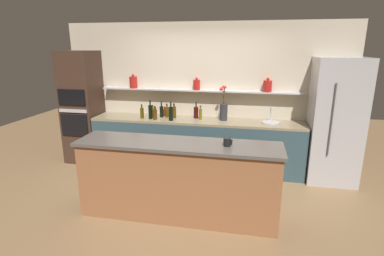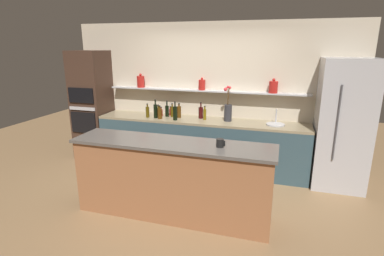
{
  "view_description": "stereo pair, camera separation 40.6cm",
  "coord_description": "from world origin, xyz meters",
  "px_view_note": "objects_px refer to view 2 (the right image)",
  "views": [
    {
      "loc": [
        0.88,
        -3.85,
        2.19
      ],
      "look_at": [
        0.02,
        0.42,
        0.99
      ],
      "focal_mm": 28.0,
      "sensor_mm": 36.0,
      "label": 1
    },
    {
      "loc": [
        1.28,
        -3.75,
        2.19
      ],
      "look_at": [
        0.02,
        0.42,
        0.99
      ],
      "focal_mm": 28.0,
      "sensor_mm": 36.0,
      "label": 2
    }
  ],
  "objects_px": {
    "bottle_spirit_5": "(179,112)",
    "bottle_sauce_10": "(161,112)",
    "bottle_oil_0": "(158,112)",
    "bottle_spirit_8": "(160,113)",
    "bottle_wine_7": "(156,111)",
    "refrigerator": "(342,125)",
    "bottle_wine_6": "(167,111)",
    "bottle_sauce_3": "(171,112)",
    "bottle_oil_11": "(205,114)",
    "bottle_oil_4": "(148,112)",
    "oven_tower": "(92,105)",
    "bottle_wine_2": "(201,112)",
    "flower_vase": "(228,111)",
    "coffee_mug": "(220,143)",
    "sink_fixture": "(275,123)",
    "bottle_wine_9": "(175,113)",
    "bottle_oil_1": "(172,111)"
  },
  "relations": [
    {
      "from": "bottle_oil_0",
      "to": "oven_tower",
      "type": "bearing_deg",
      "value": 179.38
    },
    {
      "from": "flower_vase",
      "to": "bottle_spirit_5",
      "type": "distance_m",
      "value": 0.9
    },
    {
      "from": "bottle_oil_4",
      "to": "bottle_sauce_10",
      "type": "relative_size",
      "value": 1.46
    },
    {
      "from": "bottle_sauce_3",
      "to": "bottle_wine_7",
      "type": "height_order",
      "value": "bottle_wine_7"
    },
    {
      "from": "bottle_sauce_10",
      "to": "bottle_oil_11",
      "type": "xyz_separation_m",
      "value": [
        0.85,
        -0.04,
        0.03
      ]
    },
    {
      "from": "bottle_wine_2",
      "to": "bottle_spirit_5",
      "type": "distance_m",
      "value": 0.4
    },
    {
      "from": "refrigerator",
      "to": "sink_fixture",
      "type": "height_order",
      "value": "refrigerator"
    },
    {
      "from": "refrigerator",
      "to": "bottle_oil_11",
      "type": "distance_m",
      "value": 2.21
    },
    {
      "from": "oven_tower",
      "to": "bottle_sauce_10",
      "type": "xyz_separation_m",
      "value": [
        1.44,
        0.06,
        -0.06
      ]
    },
    {
      "from": "oven_tower",
      "to": "bottle_spirit_5",
      "type": "xyz_separation_m",
      "value": [
        1.8,
        0.04,
        -0.02
      ]
    },
    {
      "from": "refrigerator",
      "to": "bottle_sauce_10",
      "type": "distance_m",
      "value": 3.06
    },
    {
      "from": "coffee_mug",
      "to": "bottle_oil_0",
      "type": "bearing_deg",
      "value": 132.46
    },
    {
      "from": "bottle_wine_6",
      "to": "bottle_wine_7",
      "type": "height_order",
      "value": "bottle_wine_7"
    },
    {
      "from": "oven_tower",
      "to": "bottle_spirit_8",
      "type": "height_order",
      "value": "oven_tower"
    },
    {
      "from": "bottle_wine_2",
      "to": "coffee_mug",
      "type": "xyz_separation_m",
      "value": [
        0.71,
        -1.75,
        0.04
      ]
    },
    {
      "from": "bottle_oil_4",
      "to": "bottle_wine_7",
      "type": "distance_m",
      "value": 0.16
    },
    {
      "from": "bottle_oil_0",
      "to": "bottle_wine_6",
      "type": "bearing_deg",
      "value": 29.0
    },
    {
      "from": "sink_fixture",
      "to": "bottle_wine_6",
      "type": "height_order",
      "value": "bottle_wine_6"
    },
    {
      "from": "bottle_oil_1",
      "to": "bottle_sauce_10",
      "type": "relative_size",
      "value": 1.45
    },
    {
      "from": "bottle_oil_0",
      "to": "bottle_spirit_8",
      "type": "distance_m",
      "value": 0.15
    },
    {
      "from": "bottle_sauce_3",
      "to": "bottle_wine_7",
      "type": "xyz_separation_m",
      "value": [
        -0.19,
        -0.27,
        0.06
      ]
    },
    {
      "from": "flower_vase",
      "to": "bottle_oil_11",
      "type": "distance_m",
      "value": 0.41
    },
    {
      "from": "bottle_wine_9",
      "to": "flower_vase",
      "type": "bearing_deg",
      "value": 12.87
    },
    {
      "from": "bottle_sauce_3",
      "to": "bottle_spirit_8",
      "type": "xyz_separation_m",
      "value": [
        -0.09,
        -0.3,
        0.02
      ]
    },
    {
      "from": "oven_tower",
      "to": "coffee_mug",
      "type": "relative_size",
      "value": 19.33
    },
    {
      "from": "sink_fixture",
      "to": "refrigerator",
      "type": "bearing_deg",
      "value": -2.79
    },
    {
      "from": "sink_fixture",
      "to": "bottle_wine_9",
      "type": "relative_size",
      "value": 0.9
    },
    {
      "from": "bottle_oil_1",
      "to": "bottle_spirit_8",
      "type": "height_order",
      "value": "bottle_oil_1"
    },
    {
      "from": "bottle_oil_0",
      "to": "bottle_sauce_3",
      "type": "relative_size",
      "value": 1.32
    },
    {
      "from": "bottle_oil_4",
      "to": "coffee_mug",
      "type": "relative_size",
      "value": 2.34
    },
    {
      "from": "flower_vase",
      "to": "coffee_mug",
      "type": "distance_m",
      "value": 1.71
    },
    {
      "from": "oven_tower",
      "to": "sink_fixture",
      "type": "xyz_separation_m",
      "value": [
        3.5,
        0.01,
        -0.11
      ]
    },
    {
      "from": "bottle_sauce_10",
      "to": "coffee_mug",
      "type": "distance_m",
      "value": 2.25
    },
    {
      "from": "bottle_oil_4",
      "to": "bottle_oil_11",
      "type": "height_order",
      "value": "bottle_oil_4"
    },
    {
      "from": "oven_tower",
      "to": "bottle_wine_2",
      "type": "bearing_deg",
      "value": 2.81
    },
    {
      "from": "refrigerator",
      "to": "bottle_sauce_3",
      "type": "bearing_deg",
      "value": 176.07
    },
    {
      "from": "sink_fixture",
      "to": "bottle_wine_2",
      "type": "distance_m",
      "value": 1.32
    },
    {
      "from": "bottle_spirit_8",
      "to": "bottle_wine_9",
      "type": "bearing_deg",
      "value": -3.11
    },
    {
      "from": "bottle_spirit_5",
      "to": "bottle_sauce_10",
      "type": "bearing_deg",
      "value": 177.1
    },
    {
      "from": "refrigerator",
      "to": "bottle_wine_7",
      "type": "bearing_deg",
      "value": -178.67
    },
    {
      "from": "refrigerator",
      "to": "sink_fixture",
      "type": "distance_m",
      "value": 1.0
    },
    {
      "from": "bottle_wine_6",
      "to": "bottle_oil_11",
      "type": "relative_size",
      "value": 1.18
    },
    {
      "from": "bottle_wine_7",
      "to": "refrigerator",
      "type": "bearing_deg",
      "value": 1.33
    },
    {
      "from": "bottle_oil_0",
      "to": "bottle_wine_9",
      "type": "height_order",
      "value": "bottle_wine_9"
    },
    {
      "from": "coffee_mug",
      "to": "bottle_spirit_8",
      "type": "bearing_deg",
      "value": 133.14
    },
    {
      "from": "bottle_spirit_8",
      "to": "coffee_mug",
      "type": "bearing_deg",
      "value": -46.86
    },
    {
      "from": "bottle_oil_0",
      "to": "bottle_spirit_8",
      "type": "xyz_separation_m",
      "value": [
        0.08,
        -0.13,
        0.01
      ]
    },
    {
      "from": "bottle_oil_11",
      "to": "bottle_oil_4",
      "type": "bearing_deg",
      "value": -173.28
    },
    {
      "from": "bottle_wine_2",
      "to": "bottle_wine_6",
      "type": "distance_m",
      "value": 0.64
    },
    {
      "from": "bottle_wine_2",
      "to": "bottle_sauce_3",
      "type": "relative_size",
      "value": 1.7
    }
  ]
}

